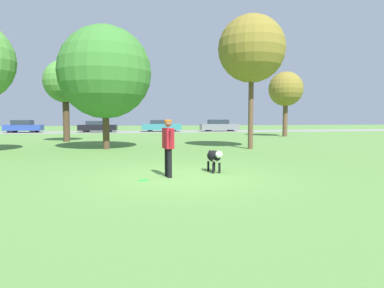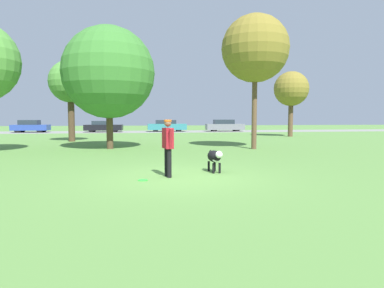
{
  "view_description": "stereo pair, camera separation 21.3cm",
  "coord_description": "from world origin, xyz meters",
  "px_view_note": "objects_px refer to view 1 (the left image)",
  "views": [
    {
      "loc": [
        -1.28,
        -9.38,
        1.68
      ],
      "look_at": [
        0.4,
        0.44,
        0.9
      ],
      "focal_mm": 32.0,
      "sensor_mm": 36.0,
      "label": 1
    },
    {
      "loc": [
        -1.07,
        -9.41,
        1.68
      ],
      "look_at": [
        0.4,
        0.44,
        0.9
      ],
      "focal_mm": 32.0,
      "sensor_mm": 36.0,
      "label": 2
    }
  ],
  "objects_px": {
    "parked_car_teal": "(161,126)",
    "parked_car_grey": "(219,126)",
    "dog": "(214,157)",
    "parked_car_black": "(98,127)",
    "tree_far_right": "(286,89)",
    "tree_near_right": "(252,49)",
    "frisbee": "(143,180)",
    "tree_far_left": "(65,82)",
    "tree_mid_center": "(105,72)",
    "parked_car_blue": "(23,126)",
    "person": "(168,143)"
  },
  "relations": [
    {
      "from": "parked_car_teal",
      "to": "parked_car_grey",
      "type": "bearing_deg",
      "value": -1.32
    },
    {
      "from": "dog",
      "to": "parked_car_black",
      "type": "height_order",
      "value": "parked_car_black"
    },
    {
      "from": "tree_far_right",
      "to": "parked_car_teal",
      "type": "height_order",
      "value": "tree_far_right"
    },
    {
      "from": "tree_near_right",
      "to": "tree_far_right",
      "type": "bearing_deg",
      "value": 57.21
    },
    {
      "from": "tree_far_right",
      "to": "parked_car_teal",
      "type": "xyz_separation_m",
      "value": [
        -9.93,
        11.73,
        -3.42
      ]
    },
    {
      "from": "frisbee",
      "to": "tree_far_left",
      "type": "distance_m",
      "value": 16.78
    },
    {
      "from": "tree_mid_center",
      "to": "parked_car_teal",
      "type": "bearing_deg",
      "value": 77.81
    },
    {
      "from": "dog",
      "to": "parked_car_blue",
      "type": "height_order",
      "value": "parked_car_blue"
    },
    {
      "from": "person",
      "to": "parked_car_blue",
      "type": "xyz_separation_m",
      "value": [
        -12.85,
        30.51,
        -0.28
      ]
    },
    {
      "from": "frisbee",
      "to": "tree_near_right",
      "type": "bearing_deg",
      "value": 54.66
    },
    {
      "from": "parked_car_teal",
      "to": "parked_car_grey",
      "type": "xyz_separation_m",
      "value": [
        6.9,
        -0.18,
        0.0
      ]
    },
    {
      "from": "person",
      "to": "tree_near_right",
      "type": "bearing_deg",
      "value": 134.83
    },
    {
      "from": "person",
      "to": "tree_far_right",
      "type": "xyz_separation_m",
      "value": [
        12.16,
        18.69,
        3.13
      ]
    },
    {
      "from": "person",
      "to": "dog",
      "type": "distance_m",
      "value": 1.65
    },
    {
      "from": "tree_far_left",
      "to": "frisbee",
      "type": "bearing_deg",
      "value": -72.9
    },
    {
      "from": "dog",
      "to": "tree_near_right",
      "type": "relative_size",
      "value": 0.16
    },
    {
      "from": "person",
      "to": "tree_near_right",
      "type": "height_order",
      "value": "tree_near_right"
    },
    {
      "from": "frisbee",
      "to": "parked_car_black",
      "type": "xyz_separation_m",
      "value": [
        -4.23,
        30.59,
        0.62
      ]
    },
    {
      "from": "dog",
      "to": "person",
      "type": "bearing_deg",
      "value": -75.99
    },
    {
      "from": "dog",
      "to": "tree_far_left",
      "type": "distance_m",
      "value": 16.51
    },
    {
      "from": "tree_far_right",
      "to": "tree_mid_center",
      "type": "distance_m",
      "value": 17.45
    },
    {
      "from": "dog",
      "to": "parked_car_teal",
      "type": "distance_m",
      "value": 29.86
    },
    {
      "from": "tree_near_right",
      "to": "tree_mid_center",
      "type": "distance_m",
      "value": 7.75
    },
    {
      "from": "tree_near_right",
      "to": "parked_car_black",
      "type": "distance_m",
      "value": 24.9
    },
    {
      "from": "person",
      "to": "parked_car_blue",
      "type": "height_order",
      "value": "person"
    },
    {
      "from": "parked_car_black",
      "to": "parked_car_grey",
      "type": "xyz_separation_m",
      "value": [
        14.07,
        0.11,
        0.05
      ]
    },
    {
      "from": "tree_near_right",
      "to": "parked_car_grey",
      "type": "xyz_separation_m",
      "value": [
        3.95,
        22.39,
        -4.55
      ]
    },
    {
      "from": "parked_car_blue",
      "to": "dog",
      "type": "bearing_deg",
      "value": -63.7
    },
    {
      "from": "tree_near_right",
      "to": "tree_mid_center",
      "type": "height_order",
      "value": "tree_near_right"
    },
    {
      "from": "parked_car_blue",
      "to": "parked_car_teal",
      "type": "xyz_separation_m",
      "value": [
        15.08,
        -0.09,
        -0.0
      ]
    },
    {
      "from": "dog",
      "to": "parked_car_blue",
      "type": "distance_m",
      "value": 33.18
    },
    {
      "from": "person",
      "to": "parked_car_black",
      "type": "relative_size",
      "value": 0.38
    },
    {
      "from": "frisbee",
      "to": "tree_near_right",
      "type": "distance_m",
      "value": 11.44
    },
    {
      "from": "person",
      "to": "parked_car_teal",
      "type": "height_order",
      "value": "person"
    },
    {
      "from": "tree_far_right",
      "to": "parked_car_black",
      "type": "distance_m",
      "value": 20.86
    },
    {
      "from": "tree_far_right",
      "to": "tree_mid_center",
      "type": "height_order",
      "value": "tree_mid_center"
    },
    {
      "from": "parked_car_grey",
      "to": "parked_car_teal",
      "type": "bearing_deg",
      "value": -179.77
    },
    {
      "from": "parked_car_teal",
      "to": "tree_far_right",
      "type": "bearing_deg",
      "value": -49.59
    },
    {
      "from": "tree_mid_center",
      "to": "parked_car_black",
      "type": "bearing_deg",
      "value": 96.9
    },
    {
      "from": "tree_far_left",
      "to": "parked_car_blue",
      "type": "height_order",
      "value": "tree_far_left"
    },
    {
      "from": "dog",
      "to": "tree_mid_center",
      "type": "xyz_separation_m",
      "value": [
        -3.85,
        8.48,
        3.54
      ]
    },
    {
      "from": "tree_far_left",
      "to": "tree_far_right",
      "type": "height_order",
      "value": "tree_far_right"
    },
    {
      "from": "tree_near_right",
      "to": "parked_car_black",
      "type": "bearing_deg",
      "value": 114.42
    },
    {
      "from": "tree_near_right",
      "to": "tree_mid_center",
      "type": "relative_size",
      "value": 1.09
    },
    {
      "from": "dog",
      "to": "parked_car_grey",
      "type": "distance_m",
      "value": 30.64
    },
    {
      "from": "frisbee",
      "to": "parked_car_grey",
      "type": "height_order",
      "value": "parked_car_grey"
    },
    {
      "from": "tree_far_left",
      "to": "parked_car_black",
      "type": "distance_m",
      "value": 15.43
    },
    {
      "from": "frisbee",
      "to": "tree_far_left",
      "type": "height_order",
      "value": "tree_far_left"
    },
    {
      "from": "dog",
      "to": "tree_mid_center",
      "type": "relative_size",
      "value": 0.17
    },
    {
      "from": "dog",
      "to": "parked_car_teal",
      "type": "bearing_deg",
      "value": 171.24
    }
  ]
}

